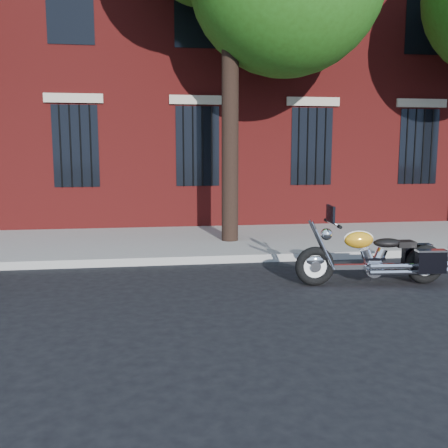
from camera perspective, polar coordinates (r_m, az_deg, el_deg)
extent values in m
plane|color=black|center=(8.06, 0.30, -6.60)|extent=(120.00, 120.00, 0.00)
cube|color=gray|center=(9.37, -0.93, -4.01)|extent=(40.00, 0.16, 0.15)
cube|color=gray|center=(11.21, -2.14, -1.98)|extent=(40.00, 3.60, 0.15)
cube|color=maroon|center=(18.23, -4.63, 20.70)|extent=(26.00, 10.00, 12.00)
cube|color=black|center=(12.87, -3.06, 8.84)|extent=(1.10, 0.14, 2.00)
cube|color=#B2A893|center=(12.90, -3.09, 13.96)|extent=(1.40, 0.20, 0.22)
cube|color=black|center=(13.34, -3.18, 23.60)|extent=(1.10, 0.14, 2.00)
cylinder|color=black|center=(12.79, -3.03, 8.85)|extent=(0.04, 0.04, 2.00)
cylinder|color=black|center=(10.74, 0.69, 10.57)|extent=(0.36, 0.36, 5.00)
torus|color=black|center=(7.86, 10.34, -4.76)|extent=(0.63, 0.18, 0.62)
torus|color=black|center=(8.47, 21.97, -4.30)|extent=(0.63, 0.18, 0.62)
cylinder|color=white|center=(7.86, 10.34, -4.76)|extent=(0.47, 0.09, 0.46)
cylinder|color=white|center=(8.47, 21.97, -4.30)|extent=(0.47, 0.09, 0.46)
ellipsoid|color=white|center=(7.84, 10.36, -4.10)|extent=(0.33, 0.14, 0.18)
ellipsoid|color=#F4A31B|center=(8.45, 22.01, -3.56)|extent=(0.33, 0.15, 0.18)
cube|color=white|center=(8.13, 16.37, -4.67)|extent=(1.39, 0.19, 0.07)
cylinder|color=white|center=(8.15, 16.67, -4.79)|extent=(0.31, 0.19, 0.30)
cylinder|color=white|center=(8.17, 20.13, -4.84)|extent=(1.16, 0.16, 0.08)
ellipsoid|color=#F4A31B|center=(7.98, 15.13, -1.74)|extent=(0.47, 0.30, 0.26)
ellipsoid|color=black|center=(8.15, 18.18, -2.06)|extent=(0.47, 0.29, 0.14)
cube|color=black|center=(8.65, 21.15, -3.31)|extent=(0.45, 0.18, 0.35)
cube|color=black|center=(8.23, 22.57, -3.96)|extent=(0.45, 0.18, 0.35)
cylinder|color=white|center=(7.81, 12.31, 0.07)|extent=(0.08, 0.72, 0.03)
sphere|color=white|center=(7.81, 11.62, -1.15)|extent=(0.20, 0.20, 0.19)
cube|color=black|center=(7.78, 12.08, 1.14)|extent=(0.06, 0.37, 0.26)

